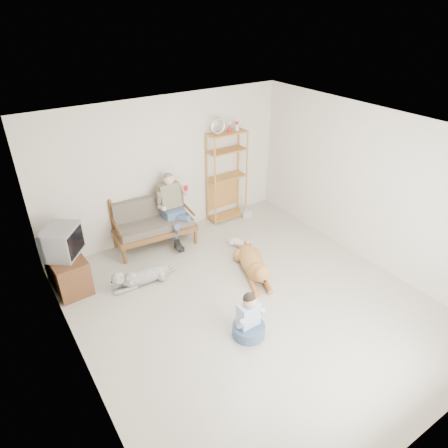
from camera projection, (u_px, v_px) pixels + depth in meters
floor at (251, 304)px, 6.23m from camera, size 5.50×5.50×0.00m
ceiling at (258, 135)px, 4.89m from camera, size 5.50×5.50×0.00m
wall_back at (166, 168)px, 7.55m from camera, size 5.00×0.00×5.00m
wall_front at (440, 360)px, 3.58m from camera, size 5.00×0.00×5.00m
wall_left at (72, 294)px, 4.36m from camera, size 0.00×5.50×5.50m
wall_right at (371, 188)px, 6.76m from camera, size 0.00×5.50×5.50m
loveseat at (153, 222)px, 7.52m from camera, size 1.56×0.83×0.95m
man at (174, 214)px, 7.48m from camera, size 0.53×0.75×1.22m
etagere at (227, 176)px, 8.20m from camera, size 0.84×0.37×2.20m
book_stack at (246, 213)px, 8.70m from camera, size 0.23×0.17×0.14m
tv_stand at (67, 271)px, 6.47m from camera, size 0.55×0.93×0.60m
crt_tv at (62, 242)px, 6.24m from camera, size 0.73×0.75×0.49m
wall_outlet at (110, 235)px, 7.46m from camera, size 0.12×0.02×0.08m
golden_retriever at (254, 265)px, 6.81m from camera, size 0.73×1.48×0.47m
shaggy_dog at (139, 277)px, 6.60m from camera, size 1.21×0.32×0.36m
terrier at (241, 243)px, 7.61m from camera, size 0.30×0.53×0.21m
child at (249, 320)px, 5.55m from camera, size 0.47×0.47×0.74m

